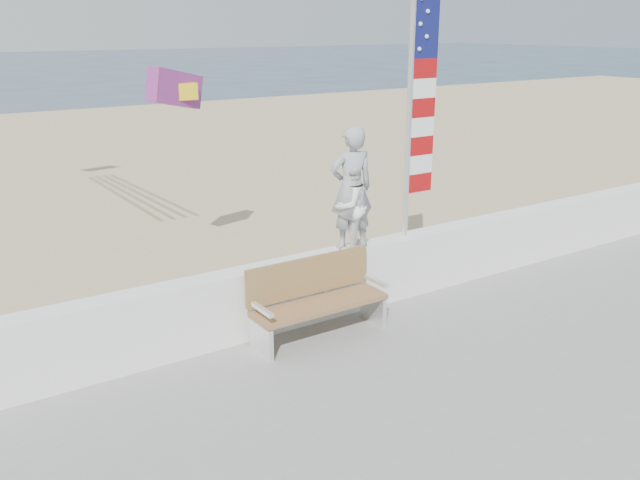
# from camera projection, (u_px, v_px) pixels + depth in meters

# --- Properties ---
(ground) EXTENTS (220.00, 220.00, 0.00)m
(ground) POSITION_uv_depth(u_px,v_px,m) (393.00, 399.00, 7.57)
(ground) COLOR #2A3E55
(ground) RESTS_ON ground
(sand) EXTENTS (90.00, 40.00, 0.08)m
(sand) POSITION_uv_depth(u_px,v_px,m) (131.00, 215.00, 14.72)
(sand) COLOR tan
(sand) RESTS_ON ground
(seawall) EXTENTS (30.00, 0.35, 0.90)m
(seawall) POSITION_uv_depth(u_px,v_px,m) (299.00, 290.00, 8.97)
(seawall) COLOR white
(seawall) RESTS_ON boardwalk
(adult) EXTENTS (0.68, 0.51, 1.66)m
(adult) POSITION_uv_depth(u_px,v_px,m) (351.00, 188.00, 9.02)
(adult) COLOR #96969B
(adult) RESTS_ON seawall
(child) EXTENTS (0.68, 0.59, 1.18)m
(child) POSITION_uv_depth(u_px,v_px,m) (350.00, 206.00, 9.08)
(child) COLOR white
(child) RESTS_ON seawall
(bench) EXTENTS (1.80, 0.57, 1.00)m
(bench) POSITION_uv_depth(u_px,v_px,m) (316.00, 298.00, 8.58)
(bench) COLOR #996B42
(bench) RESTS_ON boardwalk
(flag) EXTENTS (0.50, 0.08, 3.50)m
(flag) POSITION_uv_depth(u_px,v_px,m) (417.00, 101.00, 9.25)
(flag) COLOR silver
(flag) RESTS_ON seawall
(parafoil_kite) EXTENTS (1.04, 0.62, 0.70)m
(parafoil_kite) POSITION_uv_depth(u_px,v_px,m) (176.00, 89.00, 10.55)
(parafoil_kite) COLOR red
(parafoil_kite) RESTS_ON ground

